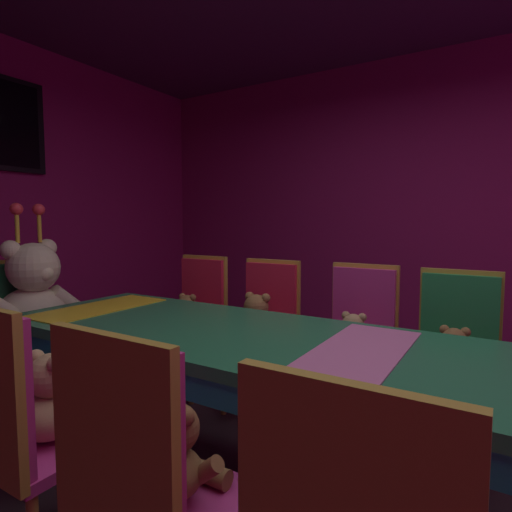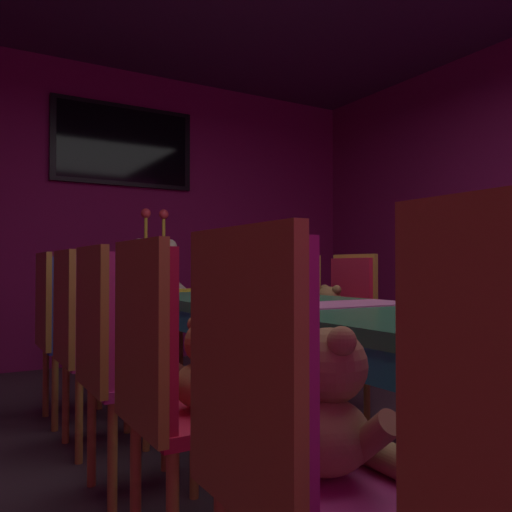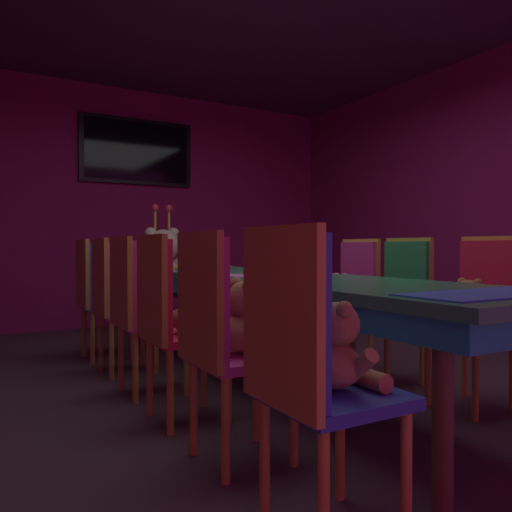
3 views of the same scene
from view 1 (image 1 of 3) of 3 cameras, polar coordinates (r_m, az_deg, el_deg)
The scene contains 16 objects.
wall_right at distance 4.19m, azimuth 25.00°, elevation 6.43°, with size 0.12×6.40×2.80m, color #8C1959.
banquet_table at distance 1.74m, azimuth 14.01°, elevation -15.11°, with size 0.90×3.64×0.75m.
chair_left_3 at distance 1.23m, azimuth -15.86°, elevation -27.04°, with size 0.42×0.41×0.98m.
teddy_left_3 at distance 1.33m, azimuth -10.81°, elevation -25.32°, with size 0.23×0.30×0.28m.
chair_left_4 at distance 1.68m, azimuth -30.43°, elevation -18.54°, with size 0.42×0.41×0.98m.
teddy_left_4 at distance 1.75m, azimuth -26.00°, elevation -17.44°, with size 0.27×0.34×0.32m.
chair_right_2 at distance 2.49m, azimuth 25.82°, elevation -10.79°, with size 0.42×0.41×0.98m.
teddy_right_2 at distance 2.36m, azimuth 25.45°, elevation -12.29°, with size 0.21×0.27×0.26m.
chair_right_3 at distance 2.62m, azimuth 14.10°, elevation -9.69°, with size 0.42×0.41×0.98m.
teddy_right_3 at distance 2.50m, azimuth 13.09°, elevation -10.99°, with size 0.22×0.28×0.26m.
chair_right_4 at distance 2.84m, azimuth 1.52°, elevation -8.45°, with size 0.42×0.41×0.98m.
teddy_right_4 at distance 2.71m, azimuth -0.04°, elevation -9.03°, with size 0.27×0.35×0.33m.
chair_right_5 at distance 3.18m, azimuth -7.89°, elevation -7.06°, with size 0.42×0.41×0.98m.
teddy_right_5 at distance 3.08m, azimuth -9.58°, elevation -7.95°, with size 0.22×0.28×0.26m.
throne_chair at distance 3.31m, azimuth -29.38°, elevation -7.16°, with size 0.41×0.42×0.98m.
king_teddy_bear at distance 3.14m, azimuth -27.96°, elevation -4.92°, with size 0.70×0.55×0.90m.
Camera 1 is at (-1.56, -0.48, 1.24)m, focal length 29.18 mm.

